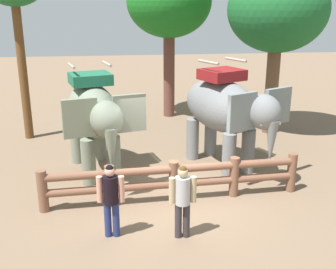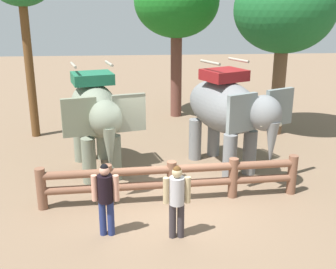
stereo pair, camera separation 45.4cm
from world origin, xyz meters
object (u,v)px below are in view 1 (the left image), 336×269
Objects in this scene: elephant_near_left at (94,114)px; tourist_man_in_blue at (183,197)px; elephant_center at (226,109)px; tree_far_left at (169,3)px; tree_back_center at (278,11)px; log_fence at (174,178)px; tourist_woman_in_black at (111,196)px.

elephant_near_left is 2.33× the size of tourist_man_in_blue.
elephant_center is 2.34× the size of tourist_man_in_blue.
tree_far_left is 4.53m from tree_back_center.
elephant_center reaches higher than log_fence.
log_fence is 2.94m from elephant_center.
elephant_center is 6.89m from tree_far_left.
tree_back_center is at bearing 27.22° from elephant_near_left.
log_fence is 2.16m from tourist_woman_in_black.
tourist_man_in_blue is 10.61m from tree_far_left.
log_fence is 1.72× the size of elephant_near_left.
elephant_center is at bearing -0.19° from elephant_near_left.
tree_far_left is at bearing 75.65° from tourist_woman_in_black.
log_fence is at bearing -130.03° from tree_back_center.
tree_far_left is (2.46, 9.63, 3.81)m from tourist_woman_in_black.
elephant_near_left is at bearing 134.81° from log_fence.
tree_far_left reaches higher than tourist_woman_in_black.
tourist_woman_in_black is 1.50m from tourist_man_in_blue.
tourist_man_in_blue is at bearing -116.78° from elephant_center.
elephant_near_left is 3.79m from elephant_center.
log_fence is 1.08× the size of tree_back_center.
elephant_center is at bearing 46.05° from tourist_woman_in_black.
elephant_near_left is at bearing 97.37° from tourist_woman_in_black.
log_fence is 3.05m from elephant_near_left.
tree_far_left is at bearing 83.46° from log_fence.
tree_back_center is (5.98, 6.78, 3.53)m from tourist_woman_in_black.
tourist_man_in_blue is at bearing -91.65° from log_fence.
tourist_man_in_blue is (1.93, -3.70, -0.84)m from elephant_near_left.
elephant_center reaches higher than tourist_man_in_blue.
elephant_near_left is at bearing 179.81° from elephant_center.
elephant_center is 4.89m from tourist_woman_in_black.
elephant_near_left is 2.32× the size of tourist_woman_in_black.
log_fence is 9.19m from tree_far_left.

